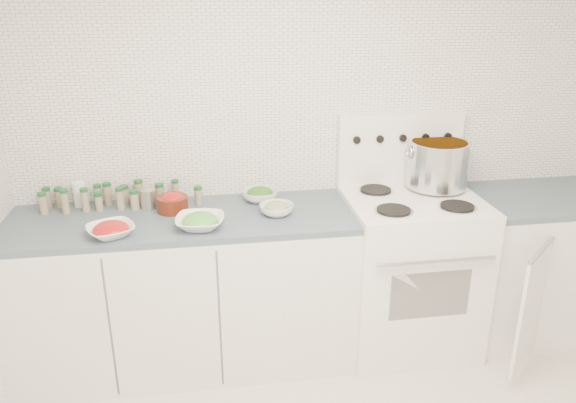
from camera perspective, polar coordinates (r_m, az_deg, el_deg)
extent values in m
cube|color=white|center=(3.32, 3.31, 6.97)|extent=(3.50, 0.02, 2.50)
cube|color=white|center=(3.26, -10.28, -9.16)|extent=(1.85, 0.62, 0.86)
cube|color=#3F525F|center=(3.06, -10.82, -1.87)|extent=(1.85, 0.62, 0.03)
cube|color=white|center=(3.44, 12.13, -7.13)|extent=(0.76, 0.65, 0.92)
cube|color=black|center=(3.16, 14.20, -9.15)|extent=(0.45, 0.01, 0.28)
cylinder|color=silver|center=(3.03, 14.86, -5.92)|extent=(0.65, 0.02, 0.02)
cube|color=white|center=(3.25, 12.75, 0.14)|extent=(0.76, 0.65, 0.01)
cube|color=white|center=(3.44, 11.29, 5.32)|extent=(0.76, 0.06, 0.43)
cylinder|color=silver|center=(3.04, 10.67, -0.93)|extent=(0.21, 0.21, 0.01)
cylinder|color=black|center=(3.04, 10.68, -0.83)|extent=(0.18, 0.18, 0.01)
cylinder|color=silver|center=(3.18, 16.81, -0.53)|extent=(0.21, 0.21, 0.01)
cylinder|color=black|center=(3.18, 16.82, -0.43)|extent=(0.18, 0.18, 0.01)
cylinder|color=silver|center=(3.33, 8.89, 1.10)|extent=(0.21, 0.21, 0.01)
cylinder|color=black|center=(3.32, 8.90, 1.20)|extent=(0.18, 0.18, 0.01)
cylinder|color=silver|center=(3.45, 14.61, 1.40)|extent=(0.21, 0.21, 0.01)
cylinder|color=black|center=(3.45, 14.62, 1.49)|extent=(0.18, 0.18, 0.01)
cylinder|color=black|center=(3.30, 6.99, 6.24)|extent=(0.04, 0.02, 0.04)
cylinder|color=black|center=(3.34, 9.31, 6.30)|extent=(0.04, 0.02, 0.04)
cylinder|color=black|center=(3.39, 11.58, 6.34)|extent=(0.04, 0.02, 0.04)
cylinder|color=black|center=(3.44, 13.78, 6.38)|extent=(0.04, 0.02, 0.04)
cylinder|color=black|center=(3.50, 15.92, 6.41)|extent=(0.04, 0.02, 0.04)
cube|color=white|center=(3.82, 23.74, -6.03)|extent=(0.89, 0.62, 0.86)
cube|color=#3F525F|center=(3.65, 24.76, 0.29)|extent=(0.89, 0.62, 0.03)
cube|color=white|center=(3.35, 23.47, -9.93)|extent=(0.31, 0.28, 0.70)
cylinder|color=silver|center=(3.41, 14.96, 3.70)|extent=(0.35, 0.35, 0.27)
cylinder|color=orange|center=(3.37, 15.15, 5.64)|extent=(0.32, 0.32, 0.03)
torus|color=silver|center=(3.31, 12.20, 4.93)|extent=(0.01, 0.08, 0.08)
torus|color=silver|center=(3.46, 17.85, 5.06)|extent=(0.01, 0.08, 0.08)
imported|color=white|center=(2.91, -17.57, -2.85)|extent=(0.30, 0.30, 0.06)
ellipsoid|color=red|center=(2.90, -17.59, -2.64)|extent=(0.16, 0.16, 0.07)
imported|color=white|center=(2.90, -8.92, -2.09)|extent=(0.28, 0.28, 0.06)
ellipsoid|color=green|center=(2.89, -8.94, -1.87)|extent=(0.18, 0.18, 0.08)
imported|color=white|center=(3.23, -2.86, 0.63)|extent=(0.27, 0.27, 0.06)
ellipsoid|color=#1A5A19|center=(3.22, -2.87, 0.92)|extent=(0.15, 0.15, 0.07)
imported|color=white|center=(3.03, -1.18, -0.82)|extent=(0.23, 0.23, 0.06)
ellipsoid|color=#2F4D1F|center=(3.02, -1.18, -0.54)|extent=(0.13, 0.13, 0.06)
cylinder|color=#4E1A0D|center=(3.13, -11.65, -0.24)|extent=(0.17, 0.17, 0.08)
ellipsoid|color=red|center=(3.12, -11.69, 0.31)|extent=(0.12, 0.12, 0.06)
cylinder|color=white|center=(3.34, -20.41, 0.68)|extent=(0.08, 0.08, 0.14)
cylinder|color=#A6A08C|center=(3.20, -14.02, 0.26)|extent=(0.09, 0.09, 0.11)
cylinder|color=gray|center=(3.39, -23.25, 0.21)|extent=(0.04, 0.04, 0.10)
cylinder|color=#164D23|center=(3.37, -23.40, 1.15)|extent=(0.04, 0.04, 0.02)
cylinder|color=gray|center=(3.37, -22.19, 0.24)|extent=(0.04, 0.04, 0.10)
cylinder|color=#164D23|center=(3.35, -22.32, 1.15)|extent=(0.05, 0.05, 0.02)
cylinder|color=gray|center=(3.32, -18.72, 0.50)|extent=(0.04, 0.04, 0.11)
cylinder|color=#164D23|center=(3.30, -18.85, 1.50)|extent=(0.04, 0.04, 0.02)
cylinder|color=gray|center=(3.31, -17.84, 0.59)|extent=(0.04, 0.04, 0.11)
cylinder|color=#164D23|center=(3.29, -17.96, 1.66)|extent=(0.05, 0.05, 0.02)
cylinder|color=gray|center=(3.30, -16.24, 0.52)|extent=(0.05, 0.05, 0.09)
cylinder|color=#164D23|center=(3.28, -16.34, 1.43)|extent=(0.05, 0.05, 0.02)
cylinder|color=gray|center=(3.29, -14.88, 0.84)|extent=(0.05, 0.05, 0.12)
cylinder|color=#164D23|center=(3.27, -14.99, 1.97)|extent=(0.05, 0.05, 0.02)
cylinder|color=gray|center=(3.27, -12.89, 0.68)|extent=(0.05, 0.05, 0.10)
cylinder|color=#164D23|center=(3.25, -12.97, 1.62)|extent=(0.05, 0.05, 0.02)
cylinder|color=gray|center=(3.28, -11.33, 0.98)|extent=(0.04, 0.04, 0.11)
cylinder|color=#164D23|center=(3.26, -11.41, 2.02)|extent=(0.04, 0.04, 0.02)
cylinder|color=gray|center=(3.30, -23.61, -0.31)|extent=(0.04, 0.04, 0.10)
cylinder|color=#164D23|center=(3.28, -23.76, 0.69)|extent=(0.05, 0.05, 0.02)
cylinder|color=gray|center=(3.26, -21.70, -0.15)|extent=(0.04, 0.04, 0.12)
cylinder|color=#164D23|center=(3.24, -21.86, 0.98)|extent=(0.04, 0.04, 0.02)
cylinder|color=gray|center=(3.25, -19.91, -0.02)|extent=(0.04, 0.04, 0.12)
cylinder|color=#164D23|center=(3.22, -20.05, 1.11)|extent=(0.04, 0.04, 0.02)
cylinder|color=gray|center=(3.24, -18.65, -0.18)|extent=(0.04, 0.04, 0.09)
cylinder|color=#164D23|center=(3.23, -18.76, 0.67)|extent=(0.04, 0.04, 0.02)
cylinder|color=gray|center=(3.22, -16.66, 0.12)|extent=(0.04, 0.04, 0.11)
cylinder|color=#164D23|center=(3.19, -16.79, 1.21)|extent=(0.04, 0.04, 0.02)
cylinder|color=gray|center=(3.20, -15.31, 0.02)|extent=(0.05, 0.05, 0.09)
cylinder|color=#164D23|center=(3.19, -15.41, 0.96)|extent=(0.05, 0.05, 0.02)
cylinder|color=gray|center=(3.19, -9.09, 0.41)|extent=(0.04, 0.04, 0.09)
cylinder|color=#164D23|center=(3.17, -9.15, 1.36)|extent=(0.04, 0.04, 0.02)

